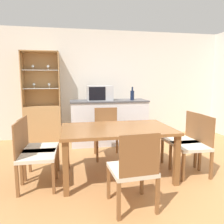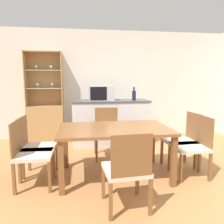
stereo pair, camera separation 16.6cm
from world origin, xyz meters
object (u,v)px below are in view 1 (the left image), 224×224
Objects in this scene: dining_chair_head_near at (133,169)px; microwave at (100,93)px; wine_bottle at (132,95)px; display_cabinet at (43,116)px; dining_chair_head_far at (107,132)px; dining_table at (117,133)px; dining_chair_side_right_near at (194,145)px; dining_chair_side_right_far at (183,139)px; dining_chair_side_left_near at (33,155)px; dining_chair_side_left_far at (37,148)px.

microwave is (-0.03, 2.49, 0.66)m from dining_chair_head_near.
display_cabinet is at bearing 163.12° from wine_bottle.
microwave reaches higher than wine_bottle.
dining_chair_head_near is at bearing -89.37° from microwave.
microwave is (-0.03, 0.82, 0.66)m from dining_chair_head_far.
dining_table is 1.15m from dining_chair_side_right_near.
display_cabinet is at bearing 47.06° from dining_chair_side_right_far.
dining_chair_head_near is 1.00× the size of dining_chair_side_left_near.
dining_chair_side_left_near is 3.07× the size of wine_bottle.
dining_table is 1.77× the size of dining_chair_side_right_near.
dining_chair_side_right_far is 1.66× the size of microwave.
dining_chair_side_left_far is at bearing -126.10° from microwave.
dining_chair_side_left_near reaches higher than dining_table.
wine_bottle is (0.69, -0.09, -0.05)m from microwave.
dining_chair_head_near is at bearing 53.33° from dining_chair_side_left_far.
dining_chair_side_right_near is at bearing -75.15° from wine_bottle.
dining_chair_side_left_near is 2.27m from dining_chair_side_right_far.
dining_chair_head_far is at bearing -88.26° from microwave.
dining_chair_side_right_near is at bearing 27.45° from dining_chair_head_near.
dining_chair_head_far is 1.67m from dining_chair_head_near.
dining_chair_head_near is at bearing -105.55° from wine_bottle.
display_cabinet is 2.30m from dining_chair_side_left_near.
dining_chair_head_near is at bearing 59.05° from dining_chair_side_left_near.
wine_bottle is at bearing 134.08° from dining_chair_side_left_near.
dining_chair_side_right_far is at bearing 37.20° from dining_chair_head_near.
dining_chair_side_right_far is at bearing -72.23° from wine_bottle.
dining_chair_head_far is at bearing 125.78° from dining_chair_side_left_far.
microwave is (-0.02, 1.66, 0.48)m from dining_table.
display_cabinet is 2.28× the size of dining_chair_side_right_far.
dining_chair_side_right_near is 2.25m from dining_chair_side_left_near.
microwave reaches higher than dining_table.
microwave is at bearing 90.83° from dining_table.
dining_table is (1.27, -2.15, 0.06)m from display_cabinet.
dining_table is 1.77× the size of dining_chair_side_left_near.
dining_chair_side_right_far is at bearing 7.52° from dining_table.
dining_chair_head_near is 1.66× the size of microwave.
display_cabinet is 2.01m from dining_chair_side_left_far.
display_cabinet is at bearing 47.98° from dining_chair_side_right_near.
dining_table is 1.75m from wine_bottle.
dining_chair_side_right_far is at bearing -52.75° from microwave.
dining_chair_head_far is 1.49m from dining_chair_side_right_near.
dining_chair_side_left_far is at bearing 172.42° from dining_table.
wine_bottle is (1.79, 1.71, 0.62)m from dining_chair_side_left_near.
display_cabinet reaches higher than dining_chair_side_left_far.
dining_chair_side_right_far is (2.25, 0.29, 0.00)m from dining_chair_side_left_near.
dining_chair_head_near is 1.49m from dining_chair_side_right_far.
dining_chair_side_left_near is 1.66× the size of microwave.
wine_bottle is at bearing 16.68° from dining_chair_side_right_near.
dining_chair_side_left_far is 1.00× the size of dining_chair_head_near.
wine_bottle is (1.79, 1.41, 0.62)m from dining_chair_side_left_far.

